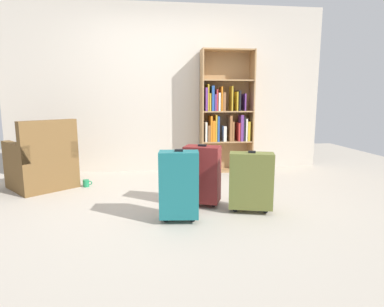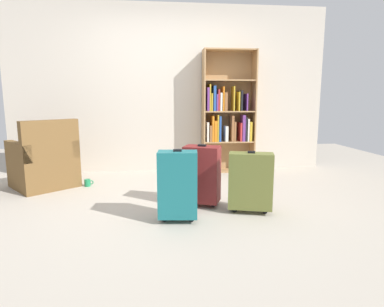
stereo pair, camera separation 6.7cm
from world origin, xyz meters
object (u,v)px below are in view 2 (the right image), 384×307
(suitcase_olive, at_px, (250,181))
(suitcase_dark_red, at_px, (202,174))
(mug, at_px, (88,183))
(suitcase_teal, at_px, (178,184))
(armchair, at_px, (45,164))
(bookshelf, at_px, (227,114))

(suitcase_olive, bearing_deg, suitcase_dark_red, 148.87)
(mug, height_order, suitcase_dark_red, suitcase_dark_red)
(mug, height_order, suitcase_teal, suitcase_teal)
(armchair, xyz_separation_m, mug, (0.54, -0.02, -0.27))
(bookshelf, distance_m, suitcase_olive, 2.04)
(bookshelf, xyz_separation_m, armchair, (-2.58, -0.70, -0.60))
(mug, bearing_deg, suitcase_dark_red, -33.80)
(armchair, bearing_deg, mug, -2.63)
(bookshelf, height_order, suitcase_olive, bookshelf)
(mug, bearing_deg, armchair, 177.37)
(mug, xyz_separation_m, suitcase_teal, (1.12, -1.38, 0.32))
(bookshelf, relative_size, mug, 15.82)
(bookshelf, distance_m, suitcase_dark_red, 1.87)
(armchair, bearing_deg, suitcase_dark_red, -26.39)
(bookshelf, bearing_deg, suitcase_dark_red, -110.70)
(mug, distance_m, suitcase_teal, 1.81)
(mug, xyz_separation_m, suitcase_olive, (1.87, -1.22, 0.29))
(armchair, relative_size, suitcase_olive, 1.54)
(bookshelf, height_order, suitcase_dark_red, bookshelf)
(armchair, height_order, suitcase_olive, armchair)
(armchair, relative_size, suitcase_teal, 1.41)
(armchair, bearing_deg, bookshelf, 15.15)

